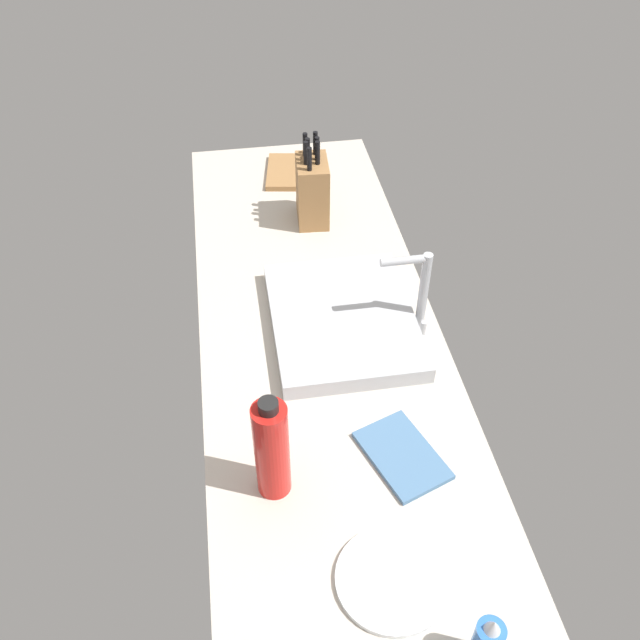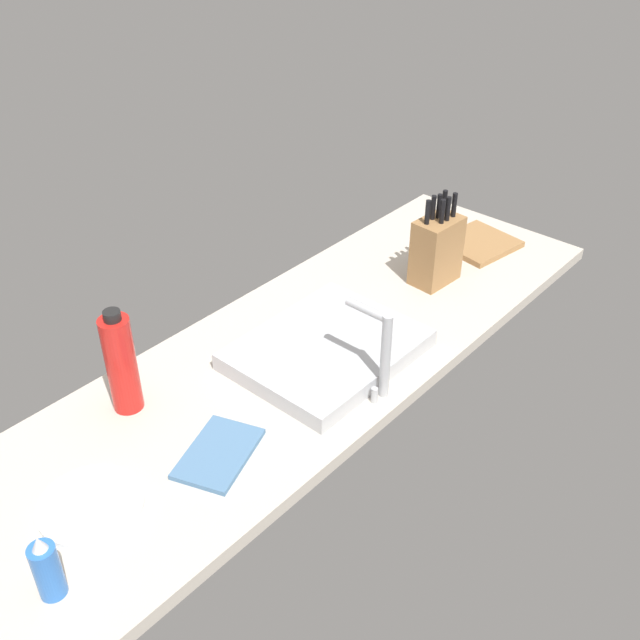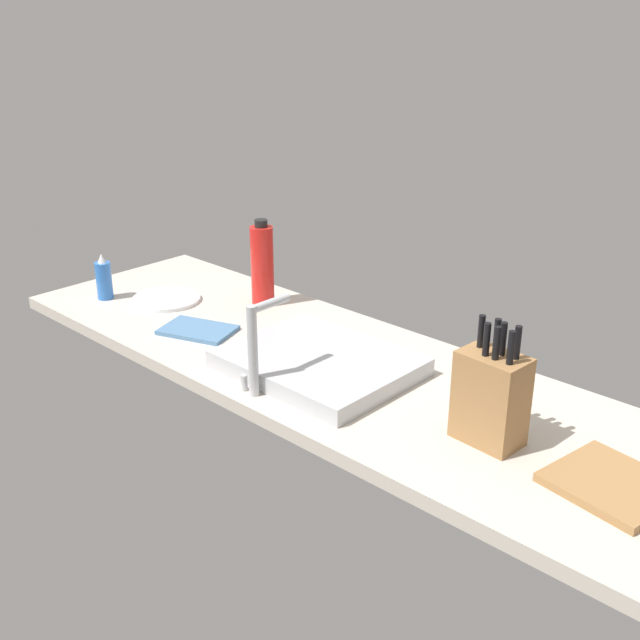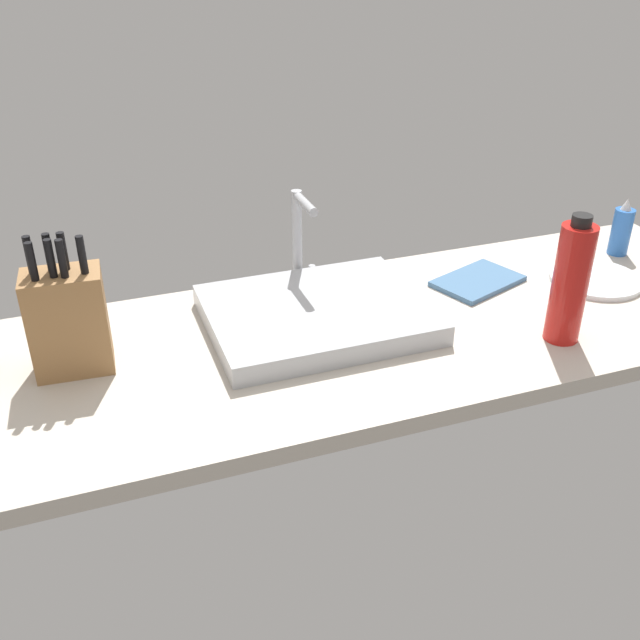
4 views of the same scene
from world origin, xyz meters
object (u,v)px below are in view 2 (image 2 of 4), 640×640
dish_towel (219,453)px  cutting_board (478,243)px  faucet (381,347)px  sink_basin (327,349)px  soap_bottle (47,569)px  knife_block (437,249)px  dinner_plate (91,505)px  water_bottle (121,363)px

dish_towel → cutting_board: bearing=-176.6°
faucet → dish_towel: size_ratio=1.13×
faucet → dish_towel: (39.24, -12.96, -12.70)cm
sink_basin → dish_towel: bearing=7.2°
soap_bottle → dish_towel: 42.67cm
knife_block → dinner_plate: (116.83, -2.82, -9.82)cm
sink_basin → cutting_board: (-75.38, -1.68, -1.35)cm
knife_block → water_bottle: 95.77cm
faucet → dish_towel: 43.24cm
knife_block → water_bottle: knife_block is taller
faucet → soap_bottle: 82.30cm
knife_block → dish_towel: knife_block is taller
faucet → knife_block: bearing=-159.9°
knife_block → dish_towel: (90.38, 5.72, -9.82)cm
water_bottle → dinner_plate: bearing=39.0°
dinner_plate → dish_towel: bearing=162.1°
faucet → cutting_board: 81.36cm
sink_basin → dish_towel: (41.77, 5.28, -1.65)cm
cutting_board → soap_bottle: bearing=3.6°
sink_basin → water_bottle: size_ratio=1.70×
cutting_board → water_bottle: (119.98, -20.68, 11.63)cm
sink_basin → knife_block: (-48.61, -0.44, 8.17)cm
sink_basin → faucet: 21.48cm
soap_bottle → dish_towel: (-42.16, -3.06, -5.78)cm
faucet → cutting_board: bearing=-165.7°
sink_basin → dinner_plate: (68.22, -3.26, -1.65)cm
sink_basin → dinner_plate: size_ratio=2.14×
cutting_board → water_bottle: bearing=-9.8°
sink_basin → cutting_board: bearing=-178.7°
knife_block → water_bottle: bearing=-9.5°
knife_block → dish_towel: 91.09cm
sink_basin → soap_bottle: soap_bottle is taller
cutting_board → water_bottle: size_ratio=0.81×
faucet → dish_towel: faucet is taller
cutting_board → dinner_plate: bearing=-0.6°
knife_block → dinner_plate: 117.27cm
sink_basin → knife_block: knife_block is taller
dinner_plate → dish_towel: size_ratio=1.05×
water_bottle → knife_block: bearing=166.8°
sink_basin → dinner_plate: 68.32cm
soap_bottle → cutting_board: bearing=-176.4°
soap_bottle → water_bottle: water_bottle is taller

